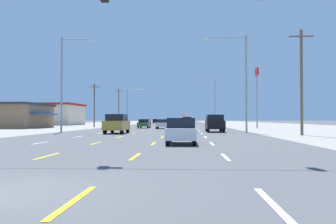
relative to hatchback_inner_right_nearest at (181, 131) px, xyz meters
The scene contains 24 objects.
ground_plane 52.06m from the hatchback_inner_right_nearest, 93.78° to the left, with size 572.00×572.00×0.00m, color #4C4C4F.
lot_apron_left 59.10m from the hatchback_inner_right_nearest, 118.48° to the left, with size 28.00×440.00×0.01m, color gray.
lot_apron_right 56.15m from the hatchback_inner_right_nearest, 67.68° to the left, with size 28.00×440.00×0.01m, color gray.
lane_markings 90.51m from the hatchback_inner_right_nearest, 92.17° to the left, with size 10.64×227.60×0.01m.
signal_span_wire 8.54m from the hatchback_inner_right_nearest, 116.95° to the right, with size 24.80×0.52×8.58m.
hatchback_inner_right_nearest is the anchor object (origin of this frame).
suv_inner_left_near 16.72m from the hatchback_inner_right_nearest, 114.35° to the left, with size 1.98×4.90×1.98m.
suv_far_right_mid 20.20m from the hatchback_inner_right_nearest, 80.03° to the left, with size 1.98×4.90×1.98m.
sedan_center_turn_midfar 34.19m from the hatchback_inner_right_nearest, 95.94° to the left, with size 1.80×4.50×1.46m.
sedan_inner_left_far 37.94m from the hatchback_inner_right_nearest, 100.28° to the left, with size 1.80×4.50×1.46m.
suv_inner_right_farther 57.24m from the hatchback_inner_right_nearest, 89.69° to the left, with size 1.98×4.90×1.98m.
sedan_far_left_farthest 75.10m from the hatchback_inner_right_nearest, 97.99° to the left, with size 1.80×4.50×1.46m.
box_truck_inner_right_distant_a 75.85m from the hatchback_inner_right_nearest, 90.05° to the left, with size 2.40×7.20×3.23m.
hatchback_far_left_distant_b 100.80m from the hatchback_inner_right_nearest, 96.03° to the left, with size 1.72×3.90×1.54m.
storefront_left_row_1 47.48m from the hatchback_inner_right_nearest, 129.50° to the left, with size 14.16×12.47×4.08m.
storefront_left_row_2 73.91m from the hatchback_inner_right_nearest, 115.10° to the left, with size 8.63×14.30×5.37m.
pole_sign_right_row_1 38.72m from the hatchback_inner_right_nearest, 72.44° to the left, with size 0.24×1.92×9.68m.
streetlight_left_row_0 22.62m from the hatchback_inner_right_nearest, 126.97° to the left, with size 3.86×0.26×10.57m.
streetlight_right_row_0 19.41m from the hatchback_inner_right_nearest, 70.45° to the left, with size 4.75×0.26×10.58m.
streetlight_left_row_1 62.15m from the hatchback_inner_right_nearest, 102.22° to the left, with size 4.13×0.26×8.61m.
streetlight_right_row_1 61.16m from the hatchback_inner_right_nearest, 84.15° to the left, with size 4.97×0.26×10.74m.
utility_pole_right_row_0 16.72m from the hatchback_inner_right_nearest, 48.08° to the left, with size 2.20×0.26×9.67m.
utility_pole_left_row_1 50.77m from the hatchback_inner_right_nearest, 110.63° to the left, with size 2.20×0.26×8.41m.
utility_pole_left_row_2 74.25m from the hatchback_inner_right_nearest, 103.92° to the left, with size 2.20×0.26×9.53m.
Camera 1 is at (3.78, -6.75, 1.47)m, focal length 37.80 mm.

